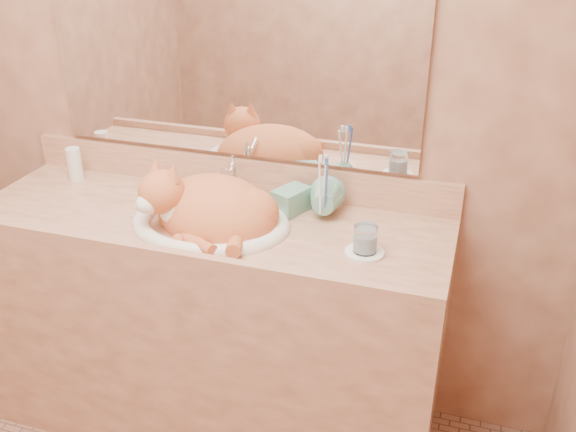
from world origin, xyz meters
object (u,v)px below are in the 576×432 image
(toothbrush_cup, at_px, (323,207))
(soap_dispenser, at_px, (279,192))
(vanity_counter, at_px, (212,326))
(sink_basin, at_px, (210,202))
(water_glass, at_px, (365,239))
(cat, at_px, (208,206))

(toothbrush_cup, bearing_deg, soap_dispenser, -179.08)
(vanity_counter, height_order, sink_basin, sink_basin)
(sink_basin, bearing_deg, water_glass, -8.98)
(vanity_counter, bearing_deg, cat, -46.65)
(toothbrush_cup, bearing_deg, water_glass, -42.13)
(soap_dispenser, distance_m, water_glass, 0.36)
(sink_basin, bearing_deg, toothbrush_cup, 14.22)
(cat, xyz_separation_m, soap_dispenser, (0.20, 0.13, 0.02))
(cat, distance_m, water_glass, 0.52)
(sink_basin, height_order, soap_dispenser, soap_dispenser)
(vanity_counter, bearing_deg, soap_dispenser, 23.03)
(soap_dispenser, height_order, toothbrush_cup, soap_dispenser)
(soap_dispenser, relative_size, water_glass, 2.19)
(toothbrush_cup, xyz_separation_m, water_glass, (0.17, -0.16, -0.00))
(vanity_counter, relative_size, cat, 3.78)
(vanity_counter, bearing_deg, toothbrush_cup, 14.76)
(cat, distance_m, soap_dispenser, 0.23)
(vanity_counter, height_order, water_glass, water_glass)
(vanity_counter, xyz_separation_m, soap_dispenser, (0.23, 0.10, 0.52))
(vanity_counter, relative_size, soap_dispenser, 8.77)
(sink_basin, distance_m, cat, 0.01)
(vanity_counter, bearing_deg, sink_basin, -33.15)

